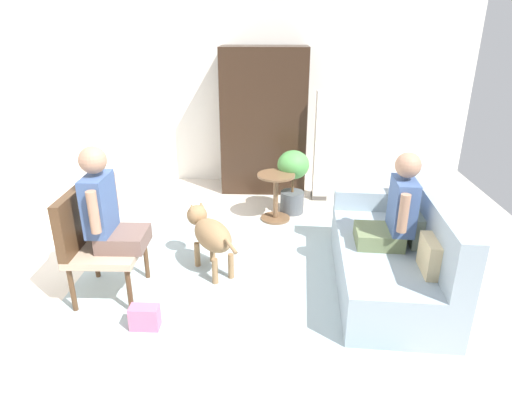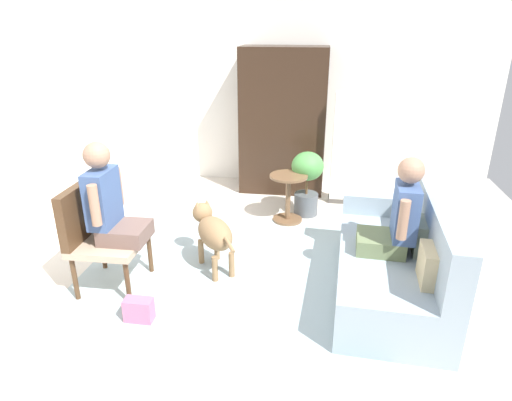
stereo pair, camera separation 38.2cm
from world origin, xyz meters
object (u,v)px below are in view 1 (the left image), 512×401
(couch, at_px, (395,254))
(round_end_table, at_px, (276,195))
(person_on_armchair, at_px, (106,208))
(dog, at_px, (210,233))
(handbag, at_px, (145,318))
(armchair, at_px, (92,236))
(potted_plant, at_px, (293,177))
(armoire_cabinet, at_px, (264,121))
(person_on_couch, at_px, (395,210))
(column_lamp, at_px, (321,147))

(couch, height_order, round_end_table, couch)
(couch, xyz_separation_m, round_end_table, (-1.06, 1.39, 0.01))
(person_on_armchair, bearing_deg, dog, 28.84)
(round_end_table, xyz_separation_m, dog, (-0.62, -1.20, 0.07))
(couch, relative_size, handbag, 8.00)
(handbag, bearing_deg, armchair, 139.05)
(couch, bearing_deg, armchair, -174.69)
(armchair, distance_m, potted_plant, 2.57)
(person_on_armchair, distance_m, round_end_table, 2.21)
(round_end_table, bearing_deg, armoire_cabinet, 99.10)
(person_on_couch, bearing_deg, handbag, -161.28)
(person_on_armchair, distance_m, armoire_cabinet, 2.99)
(person_on_couch, relative_size, potted_plant, 1.04)
(person_on_couch, bearing_deg, couch, 22.55)
(couch, bearing_deg, handbag, -161.18)
(round_end_table, relative_size, potted_plant, 0.73)
(column_lamp, bearing_deg, armchair, -132.35)
(person_on_armchair, xyz_separation_m, round_end_table, (1.41, 1.63, -0.50))
(round_end_table, bearing_deg, armchair, -133.74)
(column_lamp, bearing_deg, potted_plant, -127.71)
(person_on_couch, distance_m, column_lamp, 2.18)
(column_lamp, bearing_deg, handbag, -119.71)
(person_on_armchair, xyz_separation_m, column_lamp, (2.00, 2.36, -0.11))
(armchair, distance_m, dog, 1.05)
(couch, bearing_deg, person_on_armchair, -174.40)
(handbag, bearing_deg, person_on_couch, 18.72)
(dog, bearing_deg, column_lamp, 57.82)
(armoire_cabinet, height_order, handbag, armoire_cabinet)
(dog, bearing_deg, handbag, -114.02)
(armoire_cabinet, distance_m, handbag, 3.42)
(round_end_table, distance_m, armoire_cabinet, 1.29)
(armoire_cabinet, bearing_deg, handbag, -104.86)
(armchair, xyz_separation_m, dog, (0.94, 0.43, -0.17))
(person_on_couch, relative_size, column_lamp, 0.58)
(round_end_table, distance_m, handbag, 2.35)
(armoire_cabinet, bearing_deg, dog, -101.00)
(armchair, bearing_deg, person_on_couch, 4.94)
(person_on_couch, height_order, person_on_armchair, person_on_armchair)
(handbag, bearing_deg, armoire_cabinet, 75.14)
(dog, distance_m, armoire_cabinet, 2.41)
(dog, bearing_deg, couch, -6.45)
(round_end_table, height_order, armoire_cabinet, armoire_cabinet)
(couch, distance_m, round_end_table, 1.75)
(person_on_armchair, xyz_separation_m, potted_plant, (1.61, 1.86, -0.35))
(potted_plant, distance_m, column_lamp, 0.67)
(handbag, bearing_deg, couch, 18.82)
(couch, distance_m, potted_plant, 1.84)
(column_lamp, distance_m, armoire_cabinet, 0.89)
(round_end_table, height_order, dog, dog)
(couch, relative_size, armoire_cabinet, 0.93)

